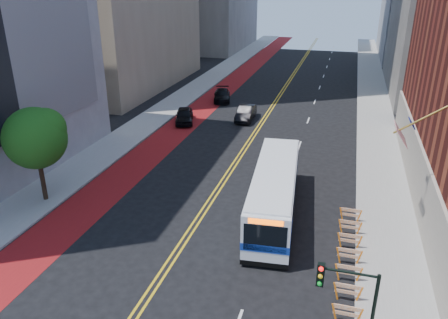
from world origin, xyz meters
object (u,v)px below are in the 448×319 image
car_c (222,95)px  traffic_signal (349,303)px  car_a (184,116)px  transit_bus (275,191)px  car_b (246,113)px  street_tree (36,136)px

car_c → traffic_signal: bearing=-82.6°
traffic_signal → car_c: traffic_signal is taller
traffic_signal → car_a: size_ratio=1.10×
transit_bus → car_c: 29.06m
car_b → traffic_signal: bearing=-72.4°
car_a → car_c: bearing=63.2°
transit_bus → car_b: bearing=103.4°
transit_bus → car_c: bearing=108.0°
traffic_signal → transit_bus: (-4.76, 12.08, -1.98)m
car_c → car_b: bearing=-70.6°
transit_bus → car_b: 20.86m
traffic_signal → car_c: 42.13m
street_tree → car_b: size_ratio=1.40×
car_c → car_a: bearing=-113.6°
traffic_signal → car_c: bearing=112.5°
traffic_signal → transit_bus: traffic_signal is taller
transit_bus → traffic_signal: bearing=-73.5°
street_tree → traffic_signal: bearing=-24.8°
street_tree → traffic_signal: street_tree is taller
car_b → car_c: size_ratio=0.97×
street_tree → car_c: size_ratio=1.36×
traffic_signal → car_a: bearing=121.1°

